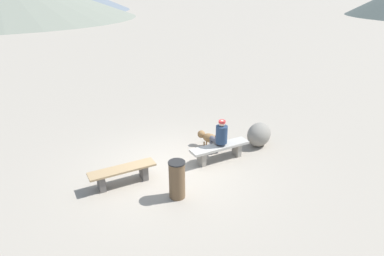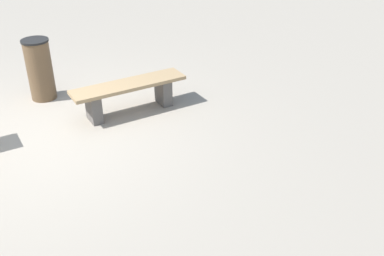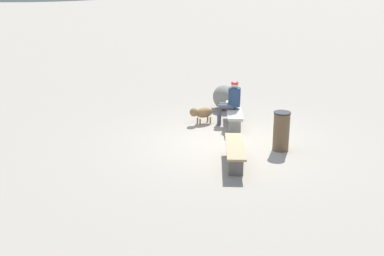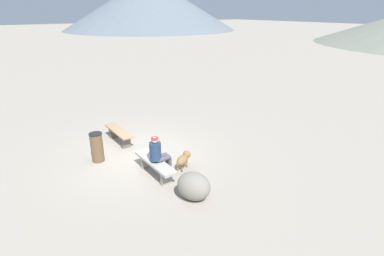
# 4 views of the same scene
# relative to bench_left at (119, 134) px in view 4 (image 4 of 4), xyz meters

# --- Properties ---
(ground) EXTENTS (210.00, 210.00, 0.06)m
(ground) POSITION_rel_bench_left_xyz_m (1.43, 0.13, -0.35)
(ground) COLOR #9E9384
(bench_left) EXTENTS (1.73, 0.42, 0.47)m
(bench_left) POSITION_rel_bench_left_xyz_m (0.00, 0.00, 0.00)
(bench_left) COLOR #605B56
(bench_left) RESTS_ON ground
(bench_right) EXTENTS (1.84, 0.42, 0.48)m
(bench_right) POSITION_rel_bench_left_xyz_m (2.91, -0.10, 0.03)
(bench_right) COLOR gray
(bench_right) RESTS_ON ground
(seated_person) EXTENTS (0.35, 0.64, 1.26)m
(seated_person) POSITION_rel_bench_left_xyz_m (2.95, -0.00, 0.41)
(seated_person) COLOR navy
(seated_person) RESTS_ON ground
(dog) EXTENTS (0.53, 0.72, 0.50)m
(dog) POSITION_rel_bench_left_xyz_m (3.04, 0.82, 0.00)
(dog) COLOR olive
(dog) RESTS_ON ground
(trash_bin) EXTENTS (0.42, 0.42, 0.98)m
(trash_bin) POSITION_rel_bench_left_xyz_m (1.00, -1.17, 0.17)
(trash_bin) COLOR brown
(trash_bin) RESTS_ON ground
(boulder) EXTENTS (1.12, 1.01, 0.76)m
(boulder) POSITION_rel_bench_left_xyz_m (4.54, 0.12, 0.06)
(boulder) COLOR gray
(boulder) RESTS_ON ground
(distant_peak_1) EXTENTS (40.48, 40.48, 11.64)m
(distant_peak_1) POSITION_rel_bench_left_xyz_m (-58.05, 32.85, 5.50)
(distant_peak_1) COLOR slate
(distant_peak_1) RESTS_ON ground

